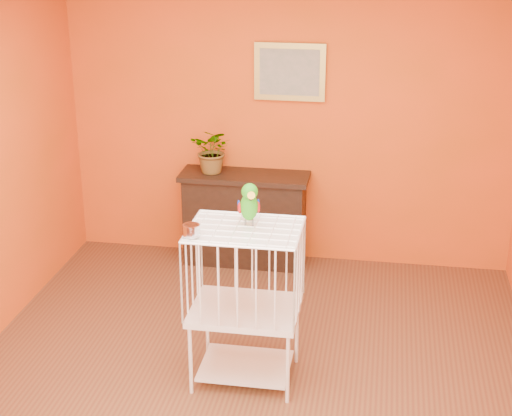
# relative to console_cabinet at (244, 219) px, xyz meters

# --- Properties ---
(ground) EXTENTS (4.50, 4.50, 0.00)m
(ground) POSITION_rel_console_cabinet_xyz_m (0.37, -2.05, -0.43)
(ground) COLOR brown
(ground) RESTS_ON ground
(room_shell) EXTENTS (4.50, 4.50, 4.50)m
(room_shell) POSITION_rel_console_cabinet_xyz_m (0.37, -2.05, 1.15)
(room_shell) COLOR #E64C15
(room_shell) RESTS_ON ground
(console_cabinet) EXTENTS (1.15, 0.41, 0.86)m
(console_cabinet) POSITION_rel_console_cabinet_xyz_m (0.00, 0.00, 0.00)
(console_cabinet) COLOR black
(console_cabinet) RESTS_ON ground
(potted_plant) EXTENTS (0.44, 0.47, 0.32)m
(potted_plant) POSITION_rel_console_cabinet_xyz_m (-0.28, 0.03, 0.59)
(potted_plant) COLOR #26722D
(potted_plant) RESTS_ON console_cabinet
(framed_picture) EXTENTS (0.62, 0.04, 0.50)m
(framed_picture) POSITION_rel_console_cabinet_xyz_m (0.37, 0.17, 1.32)
(framed_picture) COLOR #AA933C
(framed_picture) RESTS_ON room_shell
(birdcage) EXTENTS (0.73, 0.56, 1.12)m
(birdcage) POSITION_rel_console_cabinet_xyz_m (0.35, -1.89, 0.16)
(birdcage) COLOR white
(birdcage) RESTS_ON ground
(feed_cup) EXTENTS (0.11, 0.11, 0.08)m
(feed_cup) POSITION_rel_console_cabinet_xyz_m (0.04, -2.07, 0.74)
(feed_cup) COLOR silver
(feed_cup) RESTS_ON birdcage
(parrot) EXTENTS (0.16, 0.28, 0.31)m
(parrot) POSITION_rel_console_cabinet_xyz_m (0.37, -1.83, 0.85)
(parrot) COLOR #59544C
(parrot) RESTS_ON birdcage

